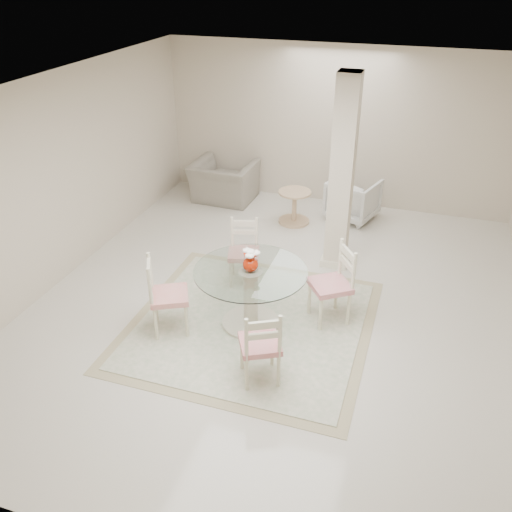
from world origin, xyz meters
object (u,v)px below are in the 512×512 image
(dining_chair_south, at_px, (261,342))
(recliner_taupe, at_px, (224,182))
(red_vase, at_px, (251,261))
(armchair_white, at_px, (353,199))
(dining_table, at_px, (251,298))
(dining_chair_west, at_px, (163,290))
(column, at_px, (342,175))
(dining_chair_east, at_px, (336,279))
(dining_chair_north, at_px, (244,247))
(side_table, at_px, (294,208))

(dining_chair_south, bearing_deg, recliner_taupe, -92.06)
(red_vase, distance_m, armchair_white, 3.50)
(dining_table, height_order, dining_chair_west, dining_chair_west)
(column, xyz_separation_m, dining_chair_west, (-1.61, -2.23, -0.78))
(dining_chair_south, bearing_deg, dining_chair_east, -138.00)
(dining_chair_south, relative_size, recliner_taupe, 0.94)
(dining_chair_east, bearing_deg, dining_chair_south, -55.42)
(dining_chair_north, xyz_separation_m, armchair_white, (1.07, 2.47, -0.18))
(dining_chair_west, height_order, armchair_white, dining_chair_west)
(dining_chair_west, bearing_deg, dining_chair_south, -137.90)
(dining_chair_east, height_order, dining_chair_west, dining_chair_east)
(column, bearing_deg, dining_chair_south, -95.46)
(red_vase, relative_size, dining_chair_north, 0.27)
(armchair_white, bearing_deg, side_table, 45.36)
(dining_chair_west, xyz_separation_m, side_table, (0.70, 3.34, -0.31))
(dining_chair_east, distance_m, recliner_taupe, 3.97)
(red_vase, bearing_deg, armchair_white, 79.08)
(side_table, bearing_deg, dining_chair_west, -101.79)
(column, relative_size, dining_chair_east, 2.45)
(column, relative_size, dining_table, 2.04)
(column, height_order, recliner_taupe, column)
(dining_chair_west, bearing_deg, dining_chair_north, -48.55)
(dining_chair_north, distance_m, dining_chair_west, 1.45)
(column, bearing_deg, dining_chair_west, -125.87)
(column, height_order, dining_chair_south, column)
(dining_chair_east, bearing_deg, armchair_white, 149.94)
(dining_chair_west, distance_m, dining_chair_south, 1.44)
(dining_chair_east, height_order, dining_chair_north, dining_chair_east)
(dining_chair_east, relative_size, recliner_taupe, 1.02)
(dining_chair_south, bearing_deg, column, -123.26)
(armchair_white, height_order, side_table, armchair_white)
(dining_chair_north, bearing_deg, recliner_taupe, 101.08)
(dining_chair_north, relative_size, dining_chair_west, 0.93)
(dining_chair_east, relative_size, side_table, 1.98)
(dining_table, height_order, dining_chair_north, dining_chair_north)
(red_vase, height_order, dining_chair_east, dining_chair_east)
(dining_chair_east, distance_m, side_table, 2.76)
(dining_chair_north, height_order, armchair_white, dining_chair_north)
(red_vase, bearing_deg, dining_chair_east, 25.23)
(dining_table, xyz_separation_m, dining_chair_north, (-0.41, 0.93, 0.14))
(recliner_taupe, xyz_separation_m, armchair_white, (2.33, -0.03, -0.01))
(dining_chair_south, xyz_separation_m, armchair_white, (0.23, 4.32, -0.19))
(column, relative_size, dining_chair_north, 2.70)
(column, bearing_deg, side_table, 129.32)
(dining_chair_north, bearing_deg, dining_chair_east, -36.00)
(red_vase, xyz_separation_m, side_table, (-0.23, 2.92, -0.64))
(dining_chair_south, relative_size, armchair_white, 1.34)
(red_vase, xyz_separation_m, dining_chair_south, (0.42, -0.92, -0.36))
(recliner_taupe, bearing_deg, dining_chair_north, 118.94)
(red_vase, bearing_deg, side_table, 94.50)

